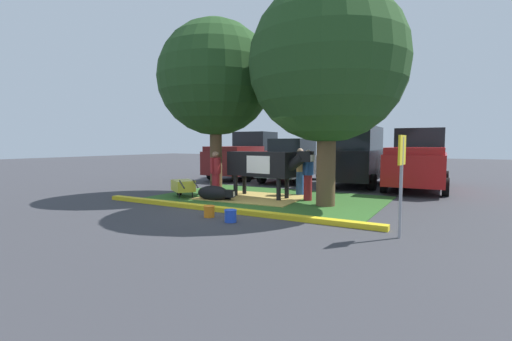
{
  "coord_description": "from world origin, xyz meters",
  "views": [
    {
      "loc": [
        5.21,
        -8.22,
        1.81
      ],
      "look_at": [
        -0.74,
        2.09,
        0.9
      ],
      "focal_mm": 25.04,
      "sensor_mm": 36.0,
      "label": 1
    }
  ],
  "objects_px": {
    "parking_sign": "(402,166)",
    "suv_black": "(357,156)",
    "calf_lying": "(214,193)",
    "wheelbarrow": "(183,186)",
    "cow_holstein": "(263,165)",
    "bucket_orange": "(209,211)",
    "pickup_truck_maroon": "(248,157)",
    "person_visitor_far": "(216,173)",
    "shade_tree_left": "(215,79)",
    "pickup_truck_black": "(418,161)",
    "person_visitor_near": "(308,174)",
    "person_handler": "(300,170)",
    "sedan_red": "(292,161)",
    "shade_tree_right": "(327,64)",
    "bucket_blue": "(231,216)"
  },
  "relations": [
    {
      "from": "shade_tree_right",
      "to": "parking_sign",
      "type": "relative_size",
      "value": 3.2
    },
    {
      "from": "bucket_orange",
      "to": "shade_tree_right",
      "type": "bearing_deg",
      "value": 56.02
    },
    {
      "from": "cow_holstein",
      "to": "sedan_red",
      "type": "height_order",
      "value": "sedan_red"
    },
    {
      "from": "person_visitor_far",
      "to": "pickup_truck_maroon",
      "type": "height_order",
      "value": "pickup_truck_maroon"
    },
    {
      "from": "calf_lying",
      "to": "person_visitor_far",
      "type": "xyz_separation_m",
      "value": [
        -0.43,
        0.67,
        0.58
      ]
    },
    {
      "from": "shade_tree_right",
      "to": "suv_black",
      "type": "distance_m",
      "value": 6.34
    },
    {
      "from": "person_handler",
      "to": "bucket_orange",
      "type": "relative_size",
      "value": 5.75
    },
    {
      "from": "parking_sign",
      "to": "suv_black",
      "type": "distance_m",
      "value": 8.84
    },
    {
      "from": "person_visitor_near",
      "to": "wheelbarrow",
      "type": "relative_size",
      "value": 1.07
    },
    {
      "from": "calf_lying",
      "to": "parking_sign",
      "type": "distance_m",
      "value": 6.13
    },
    {
      "from": "person_visitor_far",
      "to": "bucket_orange",
      "type": "distance_m",
      "value": 3.37
    },
    {
      "from": "pickup_truck_maroon",
      "to": "sedan_red",
      "type": "bearing_deg",
      "value": -9.69
    },
    {
      "from": "pickup_truck_black",
      "to": "person_visitor_near",
      "type": "bearing_deg",
      "value": -117.66
    },
    {
      "from": "person_visitor_near",
      "to": "bucket_orange",
      "type": "xyz_separation_m",
      "value": [
        -1.17,
        -3.53,
        -0.71
      ]
    },
    {
      "from": "pickup_truck_maroon",
      "to": "calf_lying",
      "type": "bearing_deg",
      "value": -66.76
    },
    {
      "from": "calf_lying",
      "to": "wheelbarrow",
      "type": "distance_m",
      "value": 1.33
    },
    {
      "from": "cow_holstein",
      "to": "bucket_orange",
      "type": "xyz_separation_m",
      "value": [
        0.29,
        -3.28,
        -0.97
      ]
    },
    {
      "from": "cow_holstein",
      "to": "sedan_red",
      "type": "bearing_deg",
      "value": 104.1
    },
    {
      "from": "shade_tree_right",
      "to": "pickup_truck_black",
      "type": "relative_size",
      "value": 1.15
    },
    {
      "from": "cow_holstein",
      "to": "sedan_red",
      "type": "relative_size",
      "value": 0.7
    },
    {
      "from": "person_visitor_near",
      "to": "person_visitor_far",
      "type": "bearing_deg",
      "value": -165.39
    },
    {
      "from": "calf_lying",
      "to": "pickup_truck_maroon",
      "type": "height_order",
      "value": "pickup_truck_maroon"
    },
    {
      "from": "parking_sign",
      "to": "suv_black",
      "type": "xyz_separation_m",
      "value": [
        -2.95,
        8.33,
        -0.12
      ]
    },
    {
      "from": "shade_tree_left",
      "to": "bucket_orange",
      "type": "bearing_deg",
      "value": -56.16
    },
    {
      "from": "person_handler",
      "to": "pickup_truck_black",
      "type": "distance_m",
      "value": 5.32
    },
    {
      "from": "bucket_orange",
      "to": "suv_black",
      "type": "relative_size",
      "value": 0.06
    },
    {
      "from": "pickup_truck_maroon",
      "to": "bucket_orange",
      "type": "bearing_deg",
      "value": -64.13
    },
    {
      "from": "person_visitor_near",
      "to": "bucket_orange",
      "type": "relative_size",
      "value": 5.63
    },
    {
      "from": "bucket_orange",
      "to": "pickup_truck_maroon",
      "type": "distance_m",
      "value": 10.11
    },
    {
      "from": "person_visitor_near",
      "to": "parking_sign",
      "type": "bearing_deg",
      "value": -45.85
    },
    {
      "from": "shade_tree_left",
      "to": "person_handler",
      "type": "xyz_separation_m",
      "value": [
        2.76,
        1.1,
        -3.19
      ]
    },
    {
      "from": "person_visitor_far",
      "to": "parking_sign",
      "type": "height_order",
      "value": "parking_sign"
    },
    {
      "from": "shade_tree_left",
      "to": "pickup_truck_maroon",
      "type": "relative_size",
      "value": 1.11
    },
    {
      "from": "shade_tree_left",
      "to": "pickup_truck_black",
      "type": "relative_size",
      "value": 1.11
    },
    {
      "from": "shade_tree_left",
      "to": "parking_sign",
      "type": "bearing_deg",
      "value": -25.11
    },
    {
      "from": "cow_holstein",
      "to": "wheelbarrow",
      "type": "distance_m",
      "value": 2.79
    },
    {
      "from": "bucket_orange",
      "to": "person_visitor_far",
      "type": "bearing_deg",
      "value": 123.57
    },
    {
      "from": "person_visitor_far",
      "to": "bucket_orange",
      "type": "bearing_deg",
      "value": -56.43
    },
    {
      "from": "pickup_truck_black",
      "to": "wheelbarrow",
      "type": "bearing_deg",
      "value": -135.31
    },
    {
      "from": "shade_tree_left",
      "to": "pickup_truck_maroon",
      "type": "xyz_separation_m",
      "value": [
        -2.14,
        5.71,
        -2.95
      ]
    },
    {
      "from": "sedan_red",
      "to": "person_visitor_near",
      "type": "bearing_deg",
      "value": -61.06
    },
    {
      "from": "bucket_blue",
      "to": "person_handler",
      "type": "bearing_deg",
      "value": 93.06
    },
    {
      "from": "calf_lying",
      "to": "pickup_truck_maroon",
      "type": "bearing_deg",
      "value": 113.24
    },
    {
      "from": "sedan_red",
      "to": "cow_holstein",
      "type": "bearing_deg",
      "value": -75.9
    },
    {
      "from": "shade_tree_left",
      "to": "parking_sign",
      "type": "relative_size",
      "value": 3.1
    },
    {
      "from": "calf_lying",
      "to": "pickup_truck_black",
      "type": "xyz_separation_m",
      "value": [
        5.22,
        6.52,
        0.88
      ]
    },
    {
      "from": "shade_tree_left",
      "to": "calf_lying",
      "type": "xyz_separation_m",
      "value": [
        0.85,
        -1.27,
        -3.83
      ]
    },
    {
      "from": "cow_holstein",
      "to": "parking_sign",
      "type": "distance_m",
      "value": 5.54
    },
    {
      "from": "shade_tree_left",
      "to": "person_visitor_far",
      "type": "relative_size",
      "value": 3.95
    },
    {
      "from": "wheelbarrow",
      "to": "pickup_truck_black",
      "type": "height_order",
      "value": "pickup_truck_black"
    }
  ]
}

